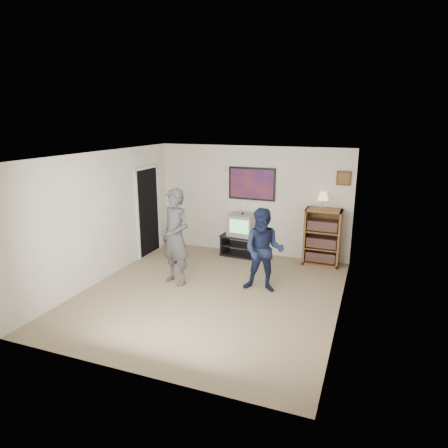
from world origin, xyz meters
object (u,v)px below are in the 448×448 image
Objects in this scene: media_stand at (243,245)px; crt_television at (243,225)px; person_tall at (175,237)px; bookshelf at (322,237)px; person_short at (264,250)px.

crt_television is at bearing -176.02° from media_stand.
crt_television reaches higher than media_stand.
person_tall reaches higher than crt_television.
bookshelf is 1.97m from person_short.
crt_television is at bearing -178.40° from bookshelf.
person_short is (0.96, -1.74, 0.54)m from media_stand.
person_short is (1.66, 0.24, -0.14)m from person_tall.
media_stand is 0.49m from crt_television.
bookshelf reaches higher than crt_television.
person_tall is (-2.47, -2.03, 0.31)m from bookshelf.
person_short is at bearing 27.29° from person_tall.
bookshelf is at bearing 60.53° from person_short.
media_stand is 1.70× the size of crt_television.
crt_television is 2.10m from person_tall.
bookshelf is 0.79× the size of person_short.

